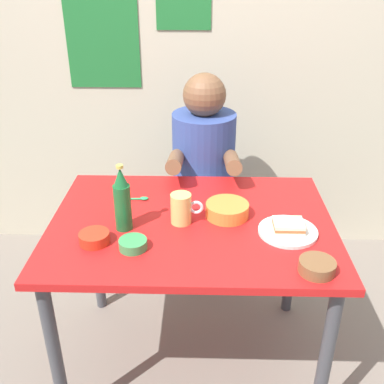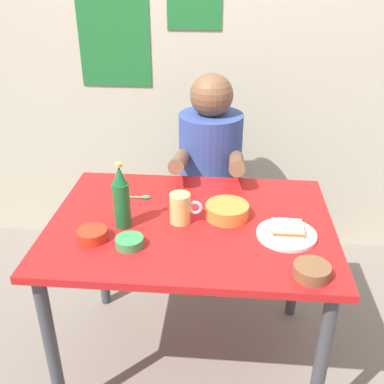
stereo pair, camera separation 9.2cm
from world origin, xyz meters
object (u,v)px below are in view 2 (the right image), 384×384
(person_seated, at_px, (210,154))
(dining_table, at_px, (191,241))
(beer_mug, at_px, (181,208))
(plate_orange, at_px, (286,235))
(beer_bottle, at_px, (121,199))
(sandwich, at_px, (287,229))
(stool, at_px, (209,223))
(soup_bowl_orange, at_px, (227,210))

(person_seated, bearing_deg, dining_table, -94.13)
(person_seated, xyz_separation_m, beer_mug, (-0.08, -0.63, 0.03))
(plate_orange, distance_m, beer_bottle, 0.62)
(beer_mug, bearing_deg, dining_table, 16.75)
(beer_bottle, bearing_deg, plate_orange, -1.80)
(beer_mug, bearing_deg, plate_orange, -9.77)
(sandwich, relative_size, beer_mug, 0.87)
(dining_table, bearing_deg, stool, 85.95)
(person_seated, height_order, beer_bottle, person_seated)
(dining_table, height_order, soup_bowl_orange, soup_bowl_orange)
(person_seated, distance_m, beer_mug, 0.64)
(plate_orange, height_order, beer_mug, beer_mug)
(person_seated, distance_m, plate_orange, 0.77)
(beer_mug, bearing_deg, beer_bottle, -167.15)
(beer_mug, distance_m, beer_bottle, 0.23)
(sandwich, bearing_deg, beer_mug, 170.23)
(sandwich, bearing_deg, stool, 113.97)
(dining_table, xyz_separation_m, sandwich, (0.36, -0.08, 0.13))
(sandwich, xyz_separation_m, beer_mug, (-0.40, 0.07, 0.03))
(dining_table, distance_m, beer_mug, 0.16)
(dining_table, height_order, person_seated, person_seated)
(sandwich, height_order, beer_mug, beer_mug)
(person_seated, xyz_separation_m, beer_bottle, (-0.30, -0.68, 0.09))
(dining_table, height_order, stool, dining_table)
(soup_bowl_orange, bearing_deg, sandwich, -28.46)
(sandwich, height_order, soup_bowl_orange, soup_bowl_orange)
(sandwich, distance_m, soup_bowl_orange, 0.25)
(dining_table, height_order, beer_bottle, beer_bottle)
(stool, height_order, person_seated, person_seated)
(stool, bearing_deg, beer_bottle, -113.37)
(beer_bottle, distance_m, soup_bowl_orange, 0.42)
(person_seated, bearing_deg, sandwich, -65.69)
(dining_table, height_order, plate_orange, plate_orange)
(beer_mug, height_order, beer_bottle, beer_bottle)
(person_seated, bearing_deg, beer_bottle, -113.71)
(sandwich, xyz_separation_m, soup_bowl_orange, (-0.22, 0.12, -0.00))
(dining_table, relative_size, beer_mug, 8.73)
(stool, relative_size, beer_bottle, 1.72)
(beer_bottle, height_order, soup_bowl_orange, beer_bottle)
(plate_orange, relative_size, beer_bottle, 0.84)
(person_seated, bearing_deg, stool, 90.00)
(sandwich, bearing_deg, person_seated, 114.31)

